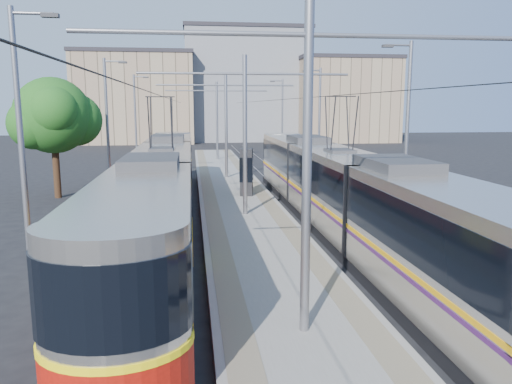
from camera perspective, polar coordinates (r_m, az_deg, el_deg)
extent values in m
plane|color=black|center=(15.08, 2.07, -10.05)|extent=(160.00, 160.00, 0.00)
cube|color=gray|center=(31.47, -2.99, 0.69)|extent=(4.00, 50.00, 0.30)
cube|color=gray|center=(31.37, -5.63, 0.91)|extent=(0.70, 50.00, 0.01)
cube|color=gray|center=(31.59, -0.36, 1.02)|extent=(0.70, 50.00, 0.01)
cube|color=gray|center=(31.47, -10.85, 0.27)|extent=(0.07, 70.00, 0.03)
cube|color=gray|center=(31.41, -8.23, 0.33)|extent=(0.07, 70.00, 0.03)
cube|color=gray|center=(31.84, 2.20, 0.55)|extent=(0.07, 70.00, 0.03)
cube|color=gray|center=(32.10, 4.72, 0.60)|extent=(0.07, 70.00, 0.03)
cube|color=silver|center=(12.18, -13.03, -15.28)|extent=(1.20, 5.00, 0.01)
cube|color=black|center=(21.87, -10.47, -3.38)|extent=(2.30, 28.82, 0.40)
cube|color=#B0AAA1|center=(21.55, -10.60, 0.90)|extent=(2.40, 27.22, 2.90)
cube|color=black|center=(21.48, -10.64, 2.22)|extent=(2.43, 27.22, 1.30)
cube|color=yellow|center=(21.62, -10.57, -0.15)|extent=(2.43, 27.22, 0.12)
cube|color=#A81209|center=(21.71, -10.53, -1.45)|extent=(2.42, 27.22, 1.10)
cube|color=#2D2D30|center=(21.37, -10.74, 5.14)|extent=(1.68, 3.00, 0.30)
cube|color=black|center=(21.02, 9.32, -3.87)|extent=(2.30, 27.83, 0.40)
cube|color=beige|center=(20.70, 9.44, 0.57)|extent=(2.40, 26.23, 2.90)
cube|color=black|center=(20.62, 9.48, 1.94)|extent=(2.43, 26.23, 1.30)
cube|color=#EDA10C|center=(20.76, 9.41, -0.52)|extent=(2.43, 26.23, 0.12)
cube|color=#40164F|center=(20.79, 9.40, -0.93)|extent=(2.43, 26.23, 0.10)
cube|color=#2D2D30|center=(20.51, 9.57, 4.99)|extent=(1.68, 3.00, 0.30)
cylinder|color=gray|center=(10.34, 5.83, 2.44)|extent=(0.20, 0.20, 7.00)
cylinder|color=gray|center=(10.35, 6.09, 17.42)|extent=(9.20, 0.10, 0.10)
cylinder|color=gray|center=(22.15, -1.27, 6.37)|extent=(0.20, 0.20, 7.00)
cylinder|color=gray|center=(22.16, -1.29, 13.36)|extent=(9.20, 0.10, 0.10)
cylinder|color=gray|center=(34.09, -3.43, 7.55)|extent=(0.20, 0.20, 7.00)
cylinder|color=gray|center=(34.10, -3.48, 12.09)|extent=(9.20, 0.10, 0.10)
cylinder|color=gray|center=(46.07, -4.48, 8.11)|extent=(0.20, 0.20, 7.00)
cylinder|color=gray|center=(46.07, -4.52, 11.47)|extent=(9.20, 0.10, 0.10)
cylinder|color=black|center=(31.02, -9.83, 10.44)|extent=(0.02, 70.00, 0.02)
cylinder|color=black|center=(31.56, 3.57, 10.55)|extent=(0.02, 70.00, 0.02)
cylinder|color=gray|center=(16.84, -25.26, 5.06)|extent=(0.18, 0.18, 8.00)
cube|color=#2D2D30|center=(16.70, -22.47, 18.15)|extent=(0.50, 0.22, 0.12)
cylinder|color=gray|center=(32.42, -16.64, 7.40)|extent=(0.18, 0.18, 8.00)
cube|color=#2D2D30|center=(32.35, -14.99, 14.13)|extent=(0.50, 0.22, 0.12)
cylinder|color=gray|center=(48.28, -13.62, 8.18)|extent=(0.18, 0.18, 8.00)
cube|color=#2D2D30|center=(48.23, -12.47, 12.68)|extent=(0.50, 0.22, 0.12)
cylinder|color=gray|center=(24.12, 16.87, 6.71)|extent=(0.18, 0.18, 8.00)
cube|color=#2D2D30|center=(23.81, 14.82, 15.82)|extent=(0.50, 0.22, 0.12)
cylinder|color=gray|center=(39.26, 7.25, 8.07)|extent=(0.18, 0.18, 8.00)
cube|color=#2D2D30|center=(39.07, 5.76, 13.60)|extent=(0.50, 0.22, 0.12)
cylinder|color=gray|center=(54.89, 3.02, 8.60)|extent=(0.18, 0.18, 8.00)
cube|color=#2D2D30|center=(54.76, 1.89, 12.53)|extent=(0.50, 0.22, 0.12)
cube|color=black|center=(27.35, -1.10, 2.33)|extent=(0.83, 1.20, 2.54)
cube|color=black|center=(27.32, -1.10, 2.67)|extent=(0.89, 1.25, 1.33)
cylinder|color=#382314|center=(30.20, -21.81, 2.00)|extent=(0.38, 0.38, 2.79)
sphere|color=#174914|center=(29.98, -22.21, 8.10)|extent=(4.18, 4.18, 4.18)
sphere|color=#174914|center=(30.42, -19.92, 7.76)|extent=(2.96, 2.96, 2.96)
cube|color=gray|center=(74.39, -13.48, 10.22)|extent=(16.00, 12.00, 12.09)
cube|color=#262328|center=(74.73, -13.67, 15.05)|extent=(16.32, 12.24, 0.50)
cube|color=slate|center=(78.49, -1.27, 11.87)|extent=(18.00, 14.00, 15.98)
cube|color=#262328|center=(79.22, -1.29, 17.84)|extent=(18.36, 14.28, 0.50)
cube|color=gray|center=(75.38, 10.05, 10.15)|extent=(14.00, 10.00, 11.60)
cube|color=#262328|center=(75.68, 10.19, 14.73)|extent=(14.28, 10.20, 0.50)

